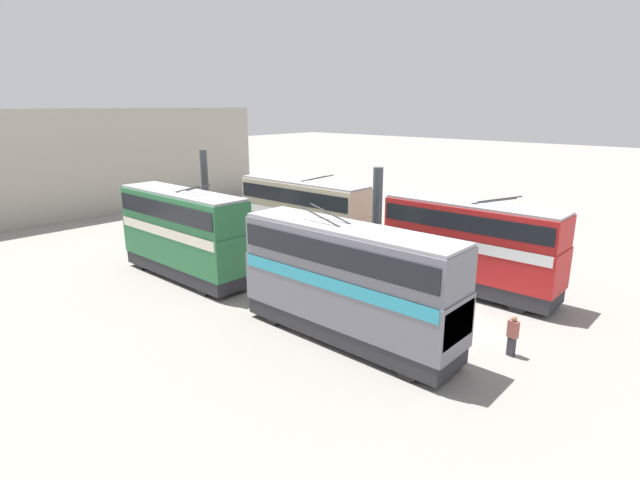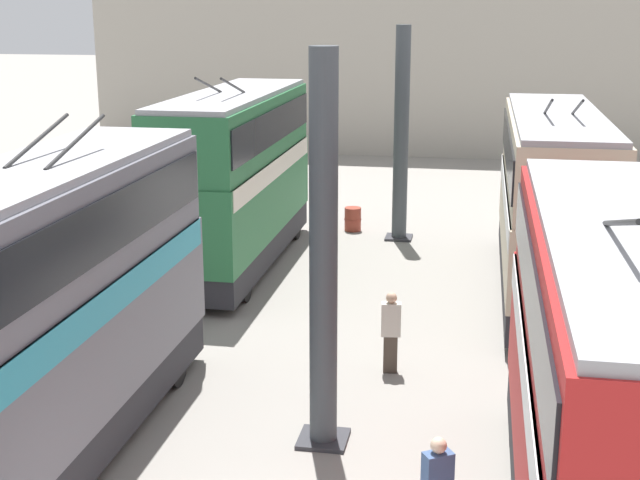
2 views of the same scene
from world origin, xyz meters
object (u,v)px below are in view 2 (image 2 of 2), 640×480
object	(u,v)px
bus_left_far	(552,193)
oil_drum	(353,219)
bus_left_near	(618,380)
bus_right_near	(32,306)
person_aisle_midway	(391,330)
bus_right_far	(235,169)

from	to	relation	value
bus_left_far	oil_drum	size ratio (longest dim) A/B	12.54
bus_left_near	bus_right_near	distance (m)	9.16
bus_left_far	person_aisle_midway	size ratio (longest dim) A/B	5.73
bus_left_near	person_aisle_midway	distance (m)	7.57
bus_right_near	bus_right_far	size ratio (longest dim) A/B	1.08
bus_left_near	bus_right_near	xyz separation A→B (m)	(1.19, 9.08, 0.07)
bus_left_far	bus_right_near	world-z (taller)	bus_right_near
bus_left_far	oil_drum	bearing A→B (deg)	46.60
bus_left_near	oil_drum	world-z (taller)	bus_left_near
bus_left_far	person_aisle_midway	bearing A→B (deg)	149.38
person_aisle_midway	oil_drum	xyz separation A→B (m)	(12.09, 2.57, -0.55)
bus_right_far	person_aisle_midway	distance (m)	9.27
bus_left_far	person_aisle_midway	distance (m)	7.44
bus_right_near	oil_drum	xyz separation A→B (m)	(17.24, -2.85, -2.53)
bus_left_far	bus_right_far	xyz separation A→B (m)	(1.06, 9.08, 0.16)
bus_right_near	oil_drum	distance (m)	17.66
bus_left_near	oil_drum	xyz separation A→B (m)	(18.43, 6.24, -2.45)
bus_left_far	bus_right_near	size ratio (longest dim) A/B	0.99
person_aisle_midway	bus_left_near	bearing A→B (deg)	-156.42
bus_left_far	bus_right_near	distance (m)	14.53
bus_left_near	bus_left_far	xyz separation A→B (m)	(12.54, 0.00, -0.05)
oil_drum	bus_right_far	bearing A→B (deg)	149.55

